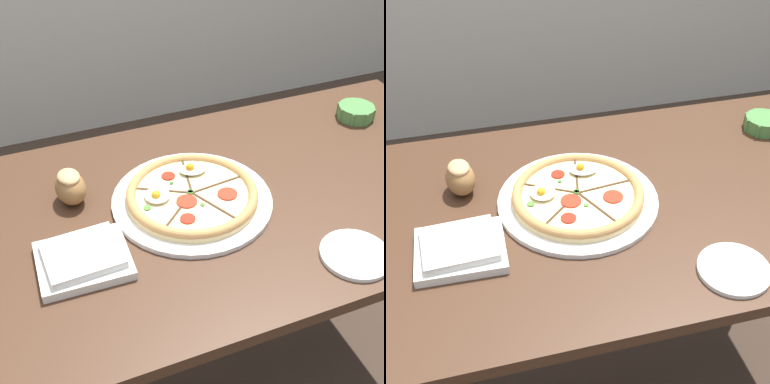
% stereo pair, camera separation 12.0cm
% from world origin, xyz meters
% --- Properties ---
extents(dining_table, '(1.52, 0.74, 0.76)m').
position_xyz_m(dining_table, '(0.00, 0.00, 0.66)').
color(dining_table, '#422819').
rests_on(dining_table, ground_plane).
extents(pizza, '(0.37, 0.37, 0.05)m').
position_xyz_m(pizza, '(-0.02, 0.01, 0.78)').
color(pizza, white).
rests_on(pizza, dining_table).
extents(ramekin_bowl, '(0.11, 0.11, 0.04)m').
position_xyz_m(ramekin_bowl, '(0.55, 0.19, 0.78)').
color(ramekin_bowl, '#4C8442').
rests_on(ramekin_bowl, dining_table).
extents(napkin_folded, '(0.19, 0.16, 0.04)m').
position_xyz_m(napkin_folded, '(-0.29, -0.09, 0.78)').
color(napkin_folded, silver).
rests_on(napkin_folded, dining_table).
extents(bread_piece_near, '(0.08, 0.10, 0.08)m').
position_xyz_m(bread_piece_near, '(-0.27, 0.12, 0.80)').
color(bread_piece_near, olive).
rests_on(bread_piece_near, dining_table).
extents(side_saucer, '(0.14, 0.14, 0.01)m').
position_xyz_m(side_saucer, '(0.22, -0.27, 0.77)').
color(side_saucer, white).
rests_on(side_saucer, dining_table).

